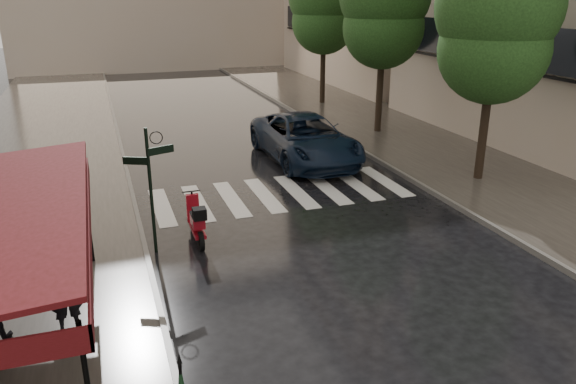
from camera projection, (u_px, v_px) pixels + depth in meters
ground at (233, 305)px, 11.39m from camera, size 120.00×120.00×0.00m
sidewalk_near at (37, 162)px, 20.68m from camera, size 6.00×60.00×0.12m
sidewalk_far at (392, 131)px, 25.17m from camera, size 5.50×60.00×0.12m
curb_near at (123, 154)px, 21.60m from camera, size 0.12×60.00×0.16m
curb_far at (335, 135)px, 24.32m from camera, size 0.12×60.00×0.16m
crosswalk at (280, 193)px, 17.64m from camera, size 7.85×3.20×0.01m
signpost at (150, 181)px, 13.08m from camera, size 1.17×0.29×3.10m
tree_near at (498, 15)px, 16.96m from camera, size 3.80×3.80×7.99m
tree_mid at (385, 1)px, 23.06m from camera, size 3.80×3.80×8.34m
tree_far at (324, 1)px, 29.40m from camera, size 3.80×3.80×8.16m
pedestrian_with_umbrella at (60, 253)px, 9.80m from camera, size 1.04×1.05×2.37m
scooter at (197, 222)px, 14.12m from camera, size 0.46×1.74×1.14m
parked_car at (305, 138)px, 20.79m from camera, size 2.85×6.04×1.67m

